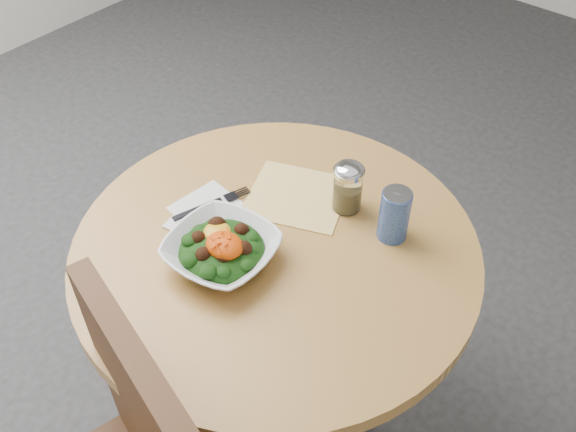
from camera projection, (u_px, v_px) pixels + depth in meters
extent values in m
plane|color=#2C2C2E|center=(279.00, 414.00, 1.93)|extent=(6.00, 6.00, 0.00)
cylinder|color=black|center=(279.00, 411.00, 1.92)|extent=(0.52, 0.52, 0.03)
cylinder|color=black|center=(278.00, 347.00, 1.68)|extent=(0.10, 0.10, 0.71)
cylinder|color=#C98D48|center=(276.00, 250.00, 1.42)|extent=(0.90, 0.90, 0.04)
cube|color=orange|center=(297.00, 196.00, 1.52)|extent=(0.28, 0.27, 0.00)
cube|color=silver|center=(209.00, 209.00, 1.49)|extent=(0.16, 0.16, 0.00)
cube|color=silver|center=(206.00, 219.00, 1.46)|extent=(0.16, 0.16, 0.00)
imported|color=white|center=(222.00, 251.00, 1.36)|extent=(0.25, 0.25, 0.06)
ellipsoid|color=black|center=(222.00, 251.00, 1.36)|extent=(0.19, 0.19, 0.07)
ellipsoid|color=orange|center=(217.00, 232.00, 1.36)|extent=(0.06, 0.06, 0.02)
ellipsoid|color=#D74A04|center=(224.00, 245.00, 1.32)|extent=(0.08, 0.07, 0.04)
cube|color=black|center=(198.00, 209.00, 1.48)|extent=(0.05, 0.12, 0.00)
cube|color=black|center=(236.00, 195.00, 1.51)|extent=(0.04, 0.07, 0.00)
cylinder|color=silver|center=(348.00, 190.00, 1.45)|extent=(0.07, 0.07, 0.10)
cylinder|color=olive|center=(347.00, 197.00, 1.47)|extent=(0.06, 0.06, 0.06)
cylinder|color=silver|center=(349.00, 172.00, 1.42)|extent=(0.07, 0.07, 0.01)
ellipsoid|color=silver|center=(349.00, 170.00, 1.41)|extent=(0.07, 0.07, 0.03)
cylinder|color=navy|center=(394.00, 215.00, 1.39)|extent=(0.07, 0.07, 0.12)
cylinder|color=silver|center=(398.00, 193.00, 1.34)|extent=(0.06, 0.06, 0.00)
cube|color=silver|center=(400.00, 190.00, 1.34)|extent=(0.01, 0.02, 0.00)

